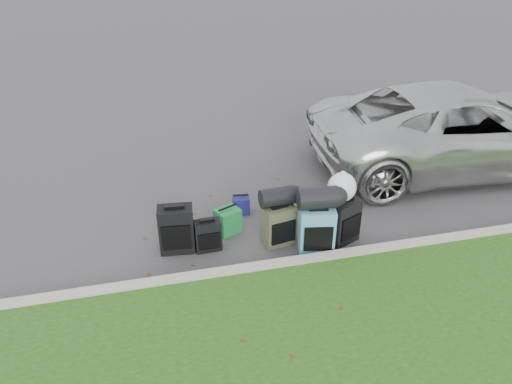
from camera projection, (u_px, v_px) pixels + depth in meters
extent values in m
plane|color=#383535|center=(266.00, 230.00, 7.46)|extent=(120.00, 120.00, 0.00)
cube|color=#9E937F|center=(285.00, 266.00, 6.57)|extent=(120.00, 0.18, 0.15)
imported|color=#B7B7B2|center=(461.00, 128.00, 8.97)|extent=(5.56, 2.87, 1.50)
cube|color=black|center=(208.00, 235.00, 6.92)|extent=(0.37, 0.21, 0.46)
cube|color=black|center=(176.00, 229.00, 6.85)|extent=(0.50, 0.33, 0.68)
cube|color=#373623|center=(279.00, 225.00, 7.01)|extent=(0.48, 0.35, 0.60)
cube|color=teal|center=(317.00, 231.00, 6.83)|extent=(0.52, 0.37, 0.68)
cube|color=black|center=(344.00, 221.00, 7.05)|extent=(0.51, 0.42, 0.66)
cube|color=#1A7533|center=(228.00, 221.00, 7.32)|extent=(0.41, 0.38, 0.38)
cube|color=navy|center=(241.00, 205.00, 7.81)|extent=(0.28, 0.24, 0.28)
cylinder|color=black|center=(278.00, 197.00, 6.85)|extent=(0.51, 0.30, 0.26)
cylinder|color=black|center=(318.00, 198.00, 6.63)|extent=(0.56, 0.34, 0.30)
sphere|color=white|center=(342.00, 187.00, 6.82)|extent=(0.40, 0.40, 0.40)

